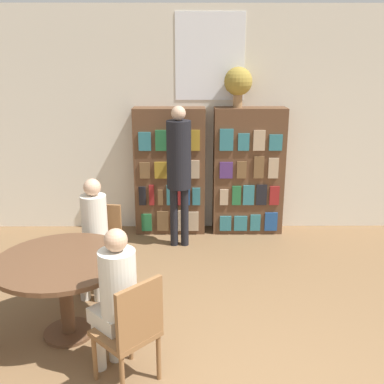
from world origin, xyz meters
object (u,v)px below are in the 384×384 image
(chair_left_side, at_px, (101,243))
(chair_far_side, at_px, (132,328))
(flower_vase, at_px, (238,82))
(librarian_standing, at_px, (179,162))
(bookshelf_right, at_px, (248,172))
(seated_reader_right, at_px, (115,294))
(bookshelf_left, at_px, (170,172))
(seated_reader_left, at_px, (94,231))
(reading_table, at_px, (64,272))

(chair_left_side, bearing_deg, chair_far_side, 117.00)
(flower_vase, height_order, librarian_standing, flower_vase)
(bookshelf_right, distance_m, chair_far_side, 3.35)
(chair_left_side, distance_m, seated_reader_right, 1.49)
(chair_left_side, height_order, seated_reader_right, seated_reader_right)
(librarian_standing, bearing_deg, chair_left_side, -127.64)
(bookshelf_left, relative_size, chair_left_side, 1.96)
(bookshelf_right, relative_size, librarian_standing, 0.96)
(chair_left_side, bearing_deg, bookshelf_left, -104.83)
(bookshelf_left, distance_m, chair_left_side, 1.72)
(bookshelf_right, bearing_deg, seated_reader_right, -114.41)
(flower_vase, bearing_deg, chair_far_side, -108.66)
(seated_reader_left, distance_m, librarian_standing, 1.54)
(bookshelf_left, bearing_deg, librarian_standing, -74.79)
(bookshelf_left, height_order, chair_left_side, bookshelf_left)
(bookshelf_left, distance_m, flower_vase, 1.48)
(reading_table, xyz_separation_m, librarian_standing, (0.94, 1.95, 0.50))
(bookshelf_right, xyz_separation_m, seated_reader_left, (-1.76, -1.72, -0.17))
(bookshelf_left, bearing_deg, bookshelf_right, 0.01)
(chair_left_side, relative_size, seated_reader_right, 0.72)
(bookshelf_right, bearing_deg, flower_vase, 178.44)
(flower_vase, bearing_deg, seated_reader_left, -132.58)
(bookshelf_right, distance_m, librarian_standing, 1.08)
(flower_vase, distance_m, seated_reader_right, 3.47)
(chair_left_side, relative_size, seated_reader_left, 0.72)
(reading_table, distance_m, chair_left_side, 0.92)
(flower_vase, xyz_separation_m, chair_far_side, (-1.05, -3.10, -1.55))
(reading_table, bearing_deg, flower_vase, 55.33)
(reading_table, bearing_deg, seated_reader_left, 81.42)
(reading_table, xyz_separation_m, seated_reader_right, (0.52, -0.52, 0.08))
(bookshelf_right, xyz_separation_m, reading_table, (-1.87, -2.45, -0.25))
(bookshelf_left, xyz_separation_m, flower_vase, (0.89, 0.00, 1.18))
(bookshelf_left, distance_m, chair_far_side, 3.12)
(reading_table, relative_size, seated_reader_left, 0.95)
(reading_table, relative_size, librarian_standing, 0.64)
(chair_far_side, relative_size, seated_reader_left, 0.72)
(bookshelf_left, bearing_deg, seated_reader_left, -111.98)
(seated_reader_right, bearing_deg, chair_far_side, -90.00)
(flower_vase, height_order, chair_far_side, flower_vase)
(chair_far_side, bearing_deg, seated_reader_left, 66.20)
(flower_vase, bearing_deg, seated_reader_right, -111.55)
(chair_left_side, distance_m, seated_reader_left, 0.27)
(flower_vase, relative_size, seated_reader_right, 0.42)
(seated_reader_left, bearing_deg, seated_reader_right, 117.04)
(seated_reader_right, bearing_deg, seated_reader_left, 63.04)
(seated_reader_right, relative_size, librarian_standing, 0.68)
(bookshelf_left, height_order, chair_far_side, bookshelf_left)
(bookshelf_right, xyz_separation_m, chair_left_side, (-1.74, -1.55, -0.37))
(bookshelf_right, bearing_deg, chair_far_side, -111.51)
(bookshelf_right, distance_m, flower_vase, 1.19)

